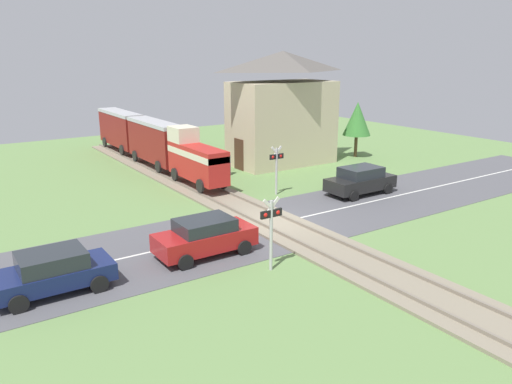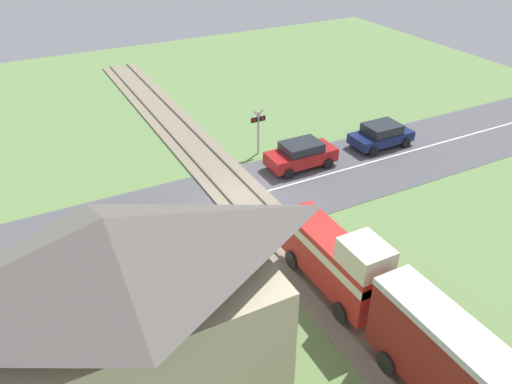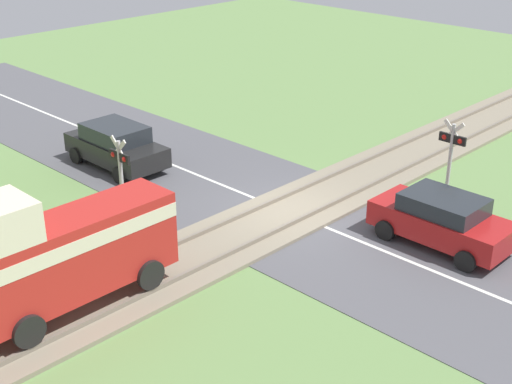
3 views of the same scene
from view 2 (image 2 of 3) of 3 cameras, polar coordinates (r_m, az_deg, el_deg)
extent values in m
plane|color=#66894C|center=(25.11, -1.60, -0.74)|extent=(60.00, 60.00, 0.00)
cube|color=#515156|center=(25.10, -1.60, -0.72)|extent=(48.00, 6.40, 0.02)
cube|color=silver|center=(25.09, -1.60, -0.70)|extent=(48.00, 0.12, 0.00)
cube|color=gray|center=(25.07, -1.60, -0.62)|extent=(2.80, 48.00, 0.12)
cube|color=slate|center=(25.28, -0.14, 0.01)|extent=(0.10, 48.00, 0.12)
cube|color=slate|center=(24.75, -3.09, -0.80)|extent=(0.10, 48.00, 0.12)
cube|color=red|center=(18.95, 8.64, -7.59)|extent=(1.35, 5.12, 1.90)
cube|color=beige|center=(18.63, 8.77, -6.34)|extent=(1.37, 5.12, 0.36)
cube|color=beige|center=(17.06, 12.40, -7.14)|extent=(1.35, 1.64, 0.90)
cylinder|color=black|center=(20.90, 7.46, -6.52)|extent=(0.14, 0.76, 0.76)
cylinder|color=black|center=(20.26, 4.06, -7.73)|extent=(0.14, 0.76, 0.76)
cylinder|color=black|center=(19.01, 13.12, -11.83)|extent=(0.14, 0.76, 0.76)
cylinder|color=black|center=(18.30, 9.54, -13.43)|extent=(0.14, 0.76, 0.76)
cube|color=maroon|center=(15.79, 22.43, -19.06)|extent=(1.35, 6.42, 2.40)
cube|color=#BCBCC1|center=(14.85, 23.49, -15.76)|extent=(1.41, 6.42, 0.24)
cylinder|color=black|center=(17.86, 18.30, -16.42)|extent=(0.14, 0.76, 0.76)
cylinder|color=black|center=(17.09, 14.66, -18.42)|extent=(0.14, 0.76, 0.76)
cube|color=#A81919|center=(27.74, 5.16, 4.07)|extent=(3.90, 1.68, 0.71)
cube|color=#23282D|center=(27.47, 5.22, 5.17)|extent=(2.15, 1.54, 0.48)
cylinder|color=black|center=(26.69, 3.78, 2.08)|extent=(0.60, 0.18, 0.60)
cylinder|color=black|center=(27.95, 2.01, 3.58)|extent=(0.60, 0.18, 0.60)
cylinder|color=black|center=(27.95, 8.25, 3.26)|extent=(0.60, 0.18, 0.60)
cylinder|color=black|center=(29.16, 6.36, 4.66)|extent=(0.60, 0.18, 0.60)
cube|color=black|center=(21.91, -16.50, -5.63)|extent=(4.04, 1.71, 0.69)
cube|color=#23282D|center=(21.55, -16.75, -4.29)|extent=(2.22, 1.58, 0.57)
cylinder|color=black|center=(22.97, -13.72, -4.30)|extent=(0.60, 0.18, 0.60)
cylinder|color=black|center=(21.62, -12.46, -6.69)|extent=(0.60, 0.18, 0.60)
cylinder|color=black|center=(22.71, -20.08, -5.98)|extent=(0.60, 0.18, 0.60)
cylinder|color=black|center=(21.34, -19.25, -8.52)|extent=(0.60, 0.18, 0.60)
cube|color=#141E4C|center=(30.94, 14.09, 6.11)|extent=(3.78, 1.73, 0.58)
cube|color=#23282D|center=(30.71, 14.22, 7.05)|extent=(2.08, 1.59, 0.54)
cylinder|color=black|center=(29.73, 13.27, 4.53)|extent=(0.60, 0.18, 0.60)
cylinder|color=black|center=(30.90, 11.25, 5.85)|extent=(0.60, 0.18, 0.60)
cylinder|color=black|center=(31.28, 16.75, 5.41)|extent=(0.60, 0.18, 0.60)
cylinder|color=black|center=(32.40, 14.71, 6.65)|extent=(0.60, 0.18, 0.60)
cylinder|color=#B7B7B7|center=(28.82, 0.25, 6.78)|extent=(0.12, 0.12, 2.64)
cube|color=black|center=(28.47, 0.25, 8.32)|extent=(0.90, 0.08, 0.28)
sphere|color=red|center=(28.59, 0.73, 8.42)|extent=(0.18, 0.18, 0.18)
sphere|color=red|center=(28.35, -0.24, 8.22)|extent=(0.18, 0.18, 0.18)
cube|color=silver|center=(28.38, 0.25, 8.74)|extent=(0.72, 0.04, 0.72)
cube|color=silver|center=(28.38, 0.25, 8.74)|extent=(0.72, 0.04, 0.72)
cylinder|color=#B7B7B7|center=(20.32, -4.31, -5.09)|extent=(0.12, 0.12, 2.64)
cube|color=black|center=(19.83, -4.41, -3.13)|extent=(0.90, 0.08, 0.28)
sphere|color=red|center=(19.75, -5.12, -3.33)|extent=(0.18, 0.18, 0.18)
sphere|color=red|center=(19.92, -3.70, -2.93)|extent=(0.18, 0.18, 0.18)
cube|color=silver|center=(19.70, -4.43, -2.59)|extent=(0.72, 0.04, 0.72)
cube|color=silver|center=(19.70, -4.43, -2.59)|extent=(0.72, 0.04, 0.72)
cube|color=#C6B793|center=(13.75, -13.76, -19.91)|extent=(7.13, 3.81, 5.75)
pyramid|color=#5B5651|center=(10.85, -16.56, -5.79)|extent=(7.70, 4.12, 1.35)
cube|color=#472D1E|center=(15.87, 0.38, -19.73)|extent=(0.06, 1.10, 2.10)
cylinder|color=#2D4C8E|center=(17.16, 3.27, -16.59)|extent=(0.39, 0.39, 1.32)
sphere|color=tan|center=(16.59, 3.36, -14.79)|extent=(0.24, 0.24, 0.24)
camera|label=1|loc=(43.24, 3.54, 23.96)|focal=35.00mm
camera|label=3|loc=(23.02, 51.75, 10.28)|focal=50.00mm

